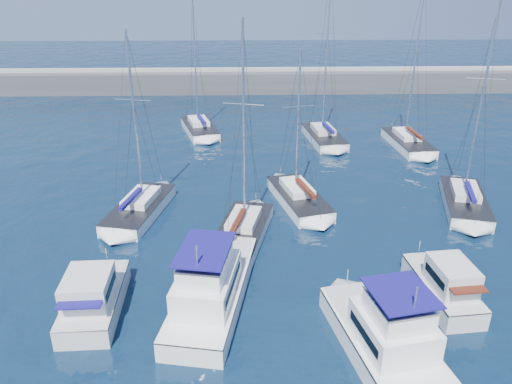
{
  "coord_description": "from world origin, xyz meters",
  "views": [
    {
      "loc": [
        -3.25,
        -24.75,
        17.45
      ],
      "look_at": [
        -2.39,
        7.19,
        3.0
      ],
      "focal_mm": 35.0,
      "sensor_mm": 36.0,
      "label": 1
    }
  ],
  "objects_px": {
    "motor_yacht_port_outer": "(93,299)",
    "motor_yacht_stbd_inner": "(385,336)",
    "motor_yacht_port_inner": "(211,288)",
    "sailboat_back_a": "(200,128)",
    "sailboat_mid_c": "(299,198)",
    "sailboat_mid_e": "(465,201)",
    "sailboat_back_c": "(408,142)",
    "motor_yacht_stbd_outer": "(445,287)",
    "sailboat_mid_b": "(242,231)",
    "sailboat_mid_a": "(140,208)",
    "sailboat_back_b": "(324,136)"
  },
  "relations": [
    {
      "from": "sailboat_mid_b",
      "to": "sailboat_back_c",
      "type": "distance_m",
      "value": 25.91
    },
    {
      "from": "sailboat_mid_a",
      "to": "sailboat_back_b",
      "type": "bearing_deg",
      "value": 57.81
    },
    {
      "from": "sailboat_back_b",
      "to": "sailboat_mid_a",
      "type": "bearing_deg",
      "value": -141.71
    },
    {
      "from": "sailboat_back_a",
      "to": "sailboat_back_b",
      "type": "relative_size",
      "value": 0.84
    },
    {
      "from": "motor_yacht_port_outer",
      "to": "motor_yacht_stbd_outer",
      "type": "bearing_deg",
      "value": -0.59
    },
    {
      "from": "sailboat_mid_c",
      "to": "motor_yacht_stbd_inner",
      "type": "bearing_deg",
      "value": -96.35
    },
    {
      "from": "motor_yacht_port_inner",
      "to": "sailboat_back_b",
      "type": "xyz_separation_m",
      "value": [
        10.71,
        28.81,
        -0.57
      ]
    },
    {
      "from": "sailboat_mid_a",
      "to": "sailboat_back_c",
      "type": "xyz_separation_m",
      "value": [
        25.47,
        15.21,
        0.03
      ]
    },
    {
      "from": "sailboat_mid_e",
      "to": "motor_yacht_stbd_inner",
      "type": "bearing_deg",
      "value": -108.44
    },
    {
      "from": "motor_yacht_port_inner",
      "to": "motor_yacht_stbd_inner",
      "type": "xyz_separation_m",
      "value": [
        8.67,
        -4.18,
        -0.0
      ]
    },
    {
      "from": "sailboat_back_c",
      "to": "sailboat_back_b",
      "type": "bearing_deg",
      "value": 161.97
    },
    {
      "from": "sailboat_mid_a",
      "to": "sailboat_mid_c",
      "type": "bearing_deg",
      "value": 19.29
    },
    {
      "from": "motor_yacht_stbd_outer",
      "to": "sailboat_mid_c",
      "type": "distance_m",
      "value": 14.76
    },
    {
      "from": "sailboat_mid_a",
      "to": "sailboat_mid_b",
      "type": "bearing_deg",
      "value": -13.84
    },
    {
      "from": "motor_yacht_stbd_inner",
      "to": "sailboat_mid_a",
      "type": "bearing_deg",
      "value": 121.83
    },
    {
      "from": "sailboat_mid_a",
      "to": "sailboat_mid_c",
      "type": "distance_m",
      "value": 12.53
    },
    {
      "from": "sailboat_mid_c",
      "to": "sailboat_back_b",
      "type": "bearing_deg",
      "value": 60.09
    },
    {
      "from": "motor_yacht_stbd_inner",
      "to": "sailboat_mid_b",
      "type": "relative_size",
      "value": 0.57
    },
    {
      "from": "sailboat_mid_a",
      "to": "sailboat_mid_b",
      "type": "height_order",
      "value": "sailboat_mid_b"
    },
    {
      "from": "sailboat_mid_c",
      "to": "sailboat_back_c",
      "type": "xyz_separation_m",
      "value": [
        13.03,
        13.63,
        0.05
      ]
    },
    {
      "from": "sailboat_mid_b",
      "to": "sailboat_back_c",
      "type": "bearing_deg",
      "value": 60.6
    },
    {
      "from": "motor_yacht_port_outer",
      "to": "sailboat_back_b",
      "type": "bearing_deg",
      "value": 57.46
    },
    {
      "from": "sailboat_mid_e",
      "to": "sailboat_back_a",
      "type": "relative_size",
      "value": 1.06
    },
    {
      "from": "motor_yacht_port_outer",
      "to": "sailboat_mid_e",
      "type": "xyz_separation_m",
      "value": [
        25.77,
        12.62,
        -0.41
      ]
    },
    {
      "from": "motor_yacht_stbd_outer",
      "to": "sailboat_mid_a",
      "type": "relative_size",
      "value": 0.45
    },
    {
      "from": "sailboat_mid_b",
      "to": "sailboat_back_a",
      "type": "xyz_separation_m",
      "value": [
        -4.87,
        24.62,
        0.0
      ]
    },
    {
      "from": "sailboat_mid_c",
      "to": "sailboat_back_b",
      "type": "distance_m",
      "value": 16.33
    },
    {
      "from": "sailboat_mid_b",
      "to": "sailboat_back_c",
      "type": "xyz_separation_m",
      "value": [
        17.57,
        19.04,
        0.02
      ]
    },
    {
      "from": "motor_yacht_port_inner",
      "to": "motor_yacht_stbd_outer",
      "type": "distance_m",
      "value": 13.18
    },
    {
      "from": "sailboat_mid_a",
      "to": "sailboat_mid_c",
      "type": "height_order",
      "value": "sailboat_mid_a"
    },
    {
      "from": "motor_yacht_stbd_inner",
      "to": "sailboat_mid_b",
      "type": "bearing_deg",
      "value": 108.75
    },
    {
      "from": "motor_yacht_stbd_outer",
      "to": "sailboat_mid_b",
      "type": "height_order",
      "value": "sailboat_mid_b"
    },
    {
      "from": "sailboat_mid_b",
      "to": "sailboat_mid_e",
      "type": "height_order",
      "value": "sailboat_mid_e"
    },
    {
      "from": "sailboat_mid_e",
      "to": "sailboat_back_c",
      "type": "xyz_separation_m",
      "value": [
        -0.05,
        14.64,
        0.01
      ]
    },
    {
      "from": "motor_yacht_stbd_inner",
      "to": "sailboat_back_b",
      "type": "distance_m",
      "value": 33.05
    },
    {
      "from": "sailboat_mid_a",
      "to": "motor_yacht_port_inner",
      "type": "bearing_deg",
      "value": -49.85
    },
    {
      "from": "sailboat_back_b",
      "to": "sailboat_mid_b",
      "type": "bearing_deg",
      "value": -120.43
    },
    {
      "from": "motor_yacht_stbd_outer",
      "to": "sailboat_mid_c",
      "type": "xyz_separation_m",
      "value": [
        -6.89,
        13.05,
        -0.44
      ]
    },
    {
      "from": "sailboat_back_c",
      "to": "sailboat_mid_e",
      "type": "bearing_deg",
      "value": -94.23
    },
    {
      "from": "sailboat_mid_c",
      "to": "sailboat_back_c",
      "type": "height_order",
      "value": "sailboat_back_c"
    },
    {
      "from": "motor_yacht_stbd_inner",
      "to": "sailboat_back_c",
      "type": "xyz_separation_m",
      "value": [
        10.66,
        30.9,
        -0.59
      ]
    },
    {
      "from": "sailboat_mid_a",
      "to": "sailboat_back_a",
      "type": "bearing_deg",
      "value": 93.78
    },
    {
      "from": "motor_yacht_stbd_inner",
      "to": "motor_yacht_stbd_outer",
      "type": "xyz_separation_m",
      "value": [
        4.51,
        4.22,
        -0.19
      ]
    },
    {
      "from": "motor_yacht_stbd_outer",
      "to": "sailboat_mid_c",
      "type": "bearing_deg",
      "value": 112.28
    },
    {
      "from": "motor_yacht_port_inner",
      "to": "sailboat_back_a",
      "type": "xyz_separation_m",
      "value": [
        -3.12,
        32.3,
        -0.6
      ]
    },
    {
      "from": "sailboat_mid_e",
      "to": "sailboat_mid_b",
      "type": "bearing_deg",
      "value": -151.06
    },
    {
      "from": "motor_yacht_port_outer",
      "to": "sailboat_mid_e",
      "type": "bearing_deg",
      "value": 23.79
    },
    {
      "from": "motor_yacht_port_outer",
      "to": "motor_yacht_stbd_inner",
      "type": "bearing_deg",
      "value": -15.88
    },
    {
      "from": "sailboat_mid_e",
      "to": "motor_yacht_port_inner",
      "type": "bearing_deg",
      "value": -133.13
    },
    {
      "from": "sailboat_mid_b",
      "to": "sailboat_mid_c",
      "type": "distance_m",
      "value": 7.06
    }
  ]
}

